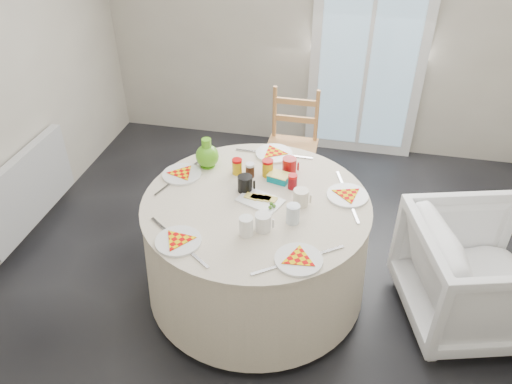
% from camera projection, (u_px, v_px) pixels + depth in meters
% --- Properties ---
extents(floor, '(4.00, 4.00, 0.00)m').
position_uv_depth(floor, '(281.00, 285.00, 3.40)').
color(floor, black).
rests_on(floor, ground).
extents(wall_back, '(4.00, 0.02, 2.60)m').
position_uv_depth(wall_back, '(326.00, 9.00, 4.23)').
color(wall_back, '#BCB5A3').
rests_on(wall_back, floor).
extents(glass_door, '(1.00, 0.08, 2.10)m').
position_uv_depth(glass_door, '(370.00, 43.00, 4.27)').
color(glass_door, silver).
rests_on(glass_door, floor).
extents(radiator, '(0.07, 1.00, 0.55)m').
position_uv_depth(radiator, '(28.00, 189.00, 3.67)').
color(radiator, silver).
rests_on(radiator, floor).
extents(table, '(1.40, 1.40, 0.71)m').
position_uv_depth(table, '(256.00, 246.00, 3.16)').
color(table, beige).
rests_on(table, floor).
extents(wooden_chair, '(0.40, 0.38, 0.90)m').
position_uv_depth(wooden_chair, '(291.00, 145.00, 4.01)').
color(wooden_chair, '#BA6D3D').
rests_on(wooden_chair, floor).
extents(armchair, '(0.91, 0.95, 0.80)m').
position_uv_depth(armchair, '(478.00, 271.00, 2.96)').
color(armchair, white).
rests_on(armchair, floor).
extents(place_settings, '(1.61, 1.61, 0.02)m').
position_uv_depth(place_settings, '(256.00, 196.00, 2.93)').
color(place_settings, white).
rests_on(place_settings, table).
extents(jar_cluster, '(0.44, 0.24, 0.12)m').
position_uv_depth(jar_cluster, '(263.00, 168.00, 3.09)').
color(jar_cluster, '#A15B26').
rests_on(jar_cluster, table).
extents(butter_tub, '(0.15, 0.12, 0.05)m').
position_uv_depth(butter_tub, '(279.00, 174.00, 3.10)').
color(butter_tub, '#017E8D').
rests_on(butter_tub, table).
extents(green_pitcher, '(0.18, 0.18, 0.20)m').
position_uv_depth(green_pitcher, '(207.00, 148.00, 3.20)').
color(green_pitcher, '#52AA19').
rests_on(green_pitcher, table).
extents(cheese_platter, '(0.30, 0.25, 0.03)m').
position_uv_depth(cheese_platter, '(260.00, 196.00, 2.93)').
color(cheese_platter, white).
rests_on(cheese_platter, table).
extents(mugs_glasses, '(0.89, 0.89, 0.12)m').
position_uv_depth(mugs_glasses, '(271.00, 195.00, 2.88)').
color(mugs_glasses, '#AAAAAA').
rests_on(mugs_glasses, table).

